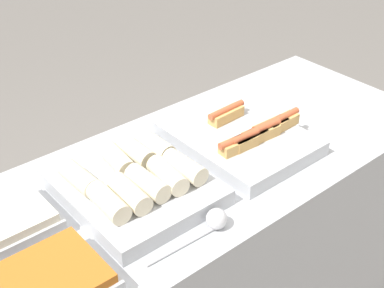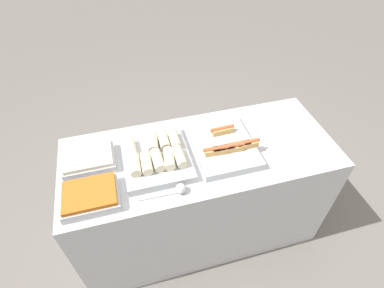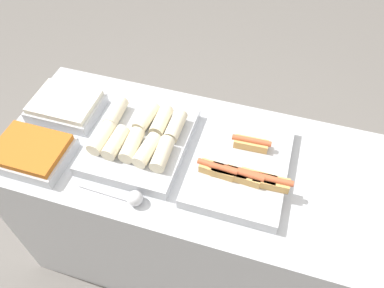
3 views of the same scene
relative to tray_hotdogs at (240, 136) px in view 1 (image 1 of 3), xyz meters
name	(u,v)px [view 1 (image 1 of 3)]	position (x,y,z in m)	size (l,w,h in m)	color
counter	(203,258)	(-0.14, 0.01, -0.47)	(1.68, 0.69, 0.88)	#B7BABF
tray_hotdogs	(240,136)	(0.00, 0.00, 0.00)	(0.38, 0.48, 0.10)	#B7BABF
tray_wraps	(135,182)	(-0.41, 0.01, 0.01)	(0.38, 0.45, 0.11)	#B7BABF
tray_side_front	(44,288)	(-0.79, -0.18, 0.00)	(0.29, 0.23, 0.07)	#B7BABF
serving_spoon_near	(213,221)	(-0.34, -0.25, -0.01)	(0.26, 0.06, 0.06)	silver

